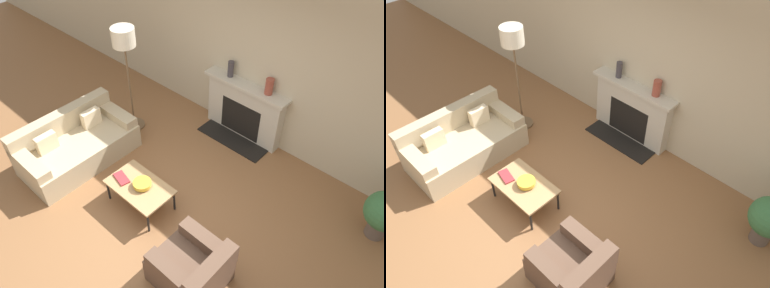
{
  "view_description": "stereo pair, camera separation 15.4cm",
  "coord_description": "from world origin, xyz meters",
  "views": [
    {
      "loc": [
        2.53,
        -1.95,
        4.36
      ],
      "look_at": [
        -0.35,
        1.21,
        0.45
      ],
      "focal_mm": 35.0,
      "sensor_mm": 36.0,
      "label": 1
    },
    {
      "loc": [
        2.64,
        -1.84,
        4.36
      ],
      "look_at": [
        -0.35,
        1.21,
        0.45
      ],
      "focal_mm": 35.0,
      "sensor_mm": 36.0,
      "label": 2
    }
  ],
  "objects": [
    {
      "name": "wall_back",
      "position": [
        0.0,
        2.53,
        1.45
      ],
      "size": [
        18.0,
        0.06,
        2.9
      ],
      "color": "#BCAD8E",
      "rests_on": "ground_plane"
    },
    {
      "name": "book",
      "position": [
        -0.64,
        0.04,
        0.41
      ],
      "size": [
        0.3,
        0.2,
        0.02
      ],
      "rotation": [
        0.0,
        0.0,
        -0.22
      ],
      "color": "#9E2D33",
      "rests_on": "coffee_table"
    },
    {
      "name": "fireplace",
      "position": [
        -0.24,
        2.39,
        0.5
      ],
      "size": [
        1.53,
        0.59,
        1.02
      ],
      "color": "beige",
      "rests_on": "ground_plane"
    },
    {
      "name": "mantel_vase_left",
      "position": [
        -0.58,
        2.4,
        1.16
      ],
      "size": [
        0.1,
        0.1,
        0.27
      ],
      "color": "#3D383D",
      "rests_on": "fireplace"
    },
    {
      "name": "coffee_table",
      "position": [
        -0.35,
        0.12,
        0.36
      ],
      "size": [
        0.93,
        0.58,
        0.39
      ],
      "color": "tan",
      "rests_on": "ground_plane"
    },
    {
      "name": "couch",
      "position": [
        -1.83,
        0.07,
        0.29
      ],
      "size": [
        0.94,
        1.82,
        0.77
      ],
      "rotation": [
        0.0,
        0.0,
        1.57
      ],
      "color": "tan",
      "rests_on": "ground_plane"
    },
    {
      "name": "mantel_vase_center_left",
      "position": [
        0.16,
        2.4,
        1.15
      ],
      "size": [
        0.13,
        0.13,
        0.26
      ],
      "color": "brown",
      "rests_on": "fireplace"
    },
    {
      "name": "armchair_near",
      "position": [
        1.0,
        -0.27,
        0.28
      ],
      "size": [
        0.82,
        0.76,
        0.7
      ],
      "rotation": [
        0.0,
        0.0,
        -1.57
      ],
      "color": "brown",
      "rests_on": "ground_plane"
    },
    {
      "name": "ground_plane",
      "position": [
        0.0,
        0.0,
        0.0
      ],
      "size": [
        18.0,
        18.0,
        0.0
      ],
      "primitive_type": "plane",
      "color": "brown"
    },
    {
      "name": "bowl",
      "position": [
        -0.32,
        0.15,
        0.44
      ],
      "size": [
        0.26,
        0.26,
        0.08
      ],
      "color": "gold",
      "rests_on": "coffee_table"
    },
    {
      "name": "floor_lamp",
      "position": [
        -1.8,
        1.25,
        1.55
      ],
      "size": [
        0.37,
        0.37,
        1.88
      ],
      "color": "brown",
      "rests_on": "ground_plane"
    }
  ]
}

